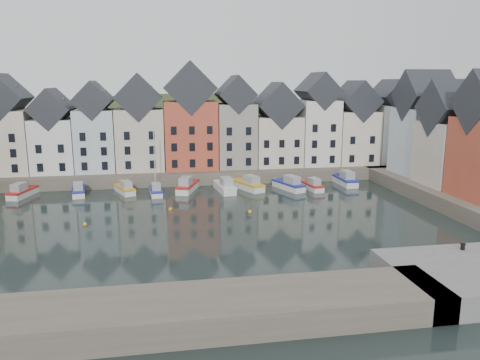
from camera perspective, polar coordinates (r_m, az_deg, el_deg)
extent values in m
plane|color=black|center=(54.38, -4.05, -5.76)|extent=(260.00, 260.00, 0.00)
cube|color=#544D40|center=(83.20, -6.11, 1.11)|extent=(90.00, 16.00, 2.00)
cube|color=#544D40|center=(70.55, 27.13, -2.10)|extent=(14.00, 54.00, 2.00)
cube|color=#544D40|center=(33.78, -17.91, -15.97)|extent=(50.00, 6.00, 2.00)
ellipsoid|color=#26341A|center=(113.09, -6.75, -5.93)|extent=(153.60, 70.40, 64.00)
sphere|color=black|center=(103.22, -14.77, 7.19)|extent=(5.77, 5.77, 5.77)
sphere|color=black|center=(116.52, 5.22, 7.74)|extent=(5.27, 5.27, 5.27)
sphere|color=black|center=(112.32, 9.53, 7.35)|extent=(5.07, 5.07, 5.07)
sphere|color=black|center=(108.84, 0.53, 7.34)|extent=(5.01, 5.01, 5.01)
sphere|color=black|center=(113.49, -26.54, 5.65)|extent=(3.94, 3.94, 3.94)
sphere|color=black|center=(116.98, 6.93, 7.68)|extent=(5.21, 5.21, 5.21)
sphere|color=black|center=(110.76, -6.12, 7.61)|extent=(5.45, 5.45, 5.45)
sphere|color=black|center=(109.05, 13.53, 6.70)|extent=(4.49, 4.49, 4.49)
cube|color=beige|center=(83.74, -26.50, 4.18)|extent=(7.67, 8.00, 10.07)
cube|color=#212329|center=(83.25, -26.95, 8.91)|extent=(7.67, 8.16, 7.67)
cube|color=white|center=(82.02, -21.59, 3.95)|extent=(6.56, 8.00, 8.61)
cube|color=#212329|center=(81.50, -21.91, 8.07)|extent=(6.56, 8.16, 6.56)
cube|color=silver|center=(80.84, -17.08, 4.65)|extent=(6.20, 8.00, 10.02)
cube|color=#212329|center=(80.33, -17.37, 9.29)|extent=(6.20, 8.16, 6.20)
cube|color=beige|center=(80.22, -12.04, 4.89)|extent=(7.70, 8.00, 10.08)
cube|color=#212329|center=(79.71, -12.26, 9.85)|extent=(7.70, 8.16, 7.70)
cube|color=#B54933|center=(80.24, -6.07, 5.52)|extent=(8.69, 8.00, 11.28)
cube|color=#212329|center=(79.76, -6.20, 11.09)|extent=(8.69, 8.16, 8.69)
cube|color=gray|center=(81.11, -0.60, 5.47)|extent=(6.43, 8.00, 10.78)
cube|color=#212329|center=(80.63, -0.62, 10.41)|extent=(6.43, 8.16, 6.43)
cube|color=beige|center=(82.70, 4.42, 4.78)|extent=(7.88, 8.00, 8.56)
cube|color=#212329|center=(82.16, 4.49, 9.10)|extent=(7.88, 8.16, 7.88)
cube|color=silver|center=(84.62, 9.28, 5.75)|extent=(6.50, 8.00, 11.27)
cube|color=#212329|center=(84.17, 9.45, 10.66)|extent=(6.50, 8.16, 6.50)
cube|color=beige|center=(87.24, 13.64, 5.11)|extent=(7.23, 8.00, 9.32)
cube|color=#212329|center=(86.75, 13.85, 9.34)|extent=(7.23, 8.16, 7.23)
cube|color=white|center=(90.11, 17.68, 5.41)|extent=(6.18, 8.00, 10.32)
cube|color=#212329|center=(89.66, 17.96, 9.66)|extent=(6.18, 8.16, 6.18)
cube|color=silver|center=(79.78, 21.34, 4.41)|extent=(7.47, 8.00, 10.38)
cube|color=#212329|center=(79.27, 21.73, 9.55)|extent=(7.62, 8.00, 8.00)
cube|color=beige|center=(73.19, 24.48, 2.95)|extent=(8.14, 8.00, 8.89)
cube|color=#212329|center=(72.59, 24.92, 7.96)|extent=(8.30, 8.00, 8.00)
sphere|color=gold|center=(61.80, -8.49, -3.55)|extent=(0.50, 0.50, 0.50)
sphere|color=gold|center=(59.90, 1.21, -3.91)|extent=(0.50, 0.50, 0.50)
sphere|color=gold|center=(57.70, -18.38, -5.16)|extent=(0.50, 0.50, 0.50)
cube|color=silver|center=(75.52, -24.93, -1.56)|extent=(3.30, 6.23, 1.10)
cube|color=#B21D19|center=(75.39, -24.97, -1.11)|extent=(3.43, 6.38, 0.25)
cube|color=#929799|center=(74.52, -25.35, -0.82)|extent=(1.97, 2.67, 1.19)
cube|color=silver|center=(73.46, -19.07, -1.46)|extent=(2.52, 5.81, 1.03)
cube|color=navy|center=(73.34, -19.10, -1.03)|extent=(2.63, 5.94, 0.23)
cube|color=#929799|center=(72.40, -19.13, -0.74)|extent=(1.64, 2.42, 1.12)
cube|color=silver|center=(72.67, -13.87, -1.29)|extent=(3.55, 5.76, 1.01)
cube|color=gold|center=(72.55, -13.89, -0.87)|extent=(3.67, 5.90, 0.23)
cube|color=#929799|center=(71.66, -13.72, -0.56)|extent=(2.00, 2.53, 1.11)
cube|color=silver|center=(70.68, -10.20, -1.51)|extent=(2.01, 5.39, 0.97)
cube|color=navy|center=(70.56, -10.22, -1.09)|extent=(2.10, 5.50, 0.22)
cube|color=#929799|center=(69.68, -10.19, -0.81)|extent=(1.40, 2.20, 1.06)
cylinder|color=silver|center=(70.23, -10.39, 2.53)|extent=(0.12, 0.12, 9.67)
cube|color=silver|center=(72.35, -6.40, -1.02)|extent=(3.97, 6.89, 1.21)
cube|color=#B21D19|center=(72.20, -6.42, -0.51)|extent=(4.11, 7.05, 0.27)
cube|color=#929799|center=(71.13, -6.64, -0.16)|extent=(2.30, 2.99, 1.32)
cube|color=silver|center=(71.62, -1.88, -1.09)|extent=(2.76, 6.79, 1.21)
cube|color=silver|center=(71.48, -1.89, -0.57)|extent=(2.89, 6.94, 0.28)
cube|color=#929799|center=(70.40, -1.69, -0.21)|extent=(1.85, 2.81, 1.32)
cube|color=silver|center=(72.93, 0.92, -0.84)|extent=(4.46, 6.84, 1.21)
cube|color=gold|center=(72.79, 0.92, -0.34)|extent=(4.61, 7.01, 0.28)
cube|color=#929799|center=(71.85, 1.37, 0.04)|extent=(2.47, 3.04, 1.32)
cube|color=silver|center=(73.36, 5.91, -0.84)|extent=(3.93, 6.71, 1.18)
cube|color=navy|center=(73.22, 5.92, -0.35)|extent=(4.08, 6.86, 0.27)
cube|color=#929799|center=(72.32, 6.37, 0.01)|extent=(2.26, 2.92, 1.29)
cube|color=silver|center=(73.80, 8.73, -0.88)|extent=(2.33, 5.63, 1.00)
cube|color=#B21D19|center=(73.68, 8.75, -0.47)|extent=(2.44, 5.75, 0.23)
cube|color=#929799|center=(72.85, 9.04, -0.18)|extent=(1.55, 2.33, 1.09)
cube|color=silver|center=(78.42, 12.60, -0.22)|extent=(2.13, 6.74, 1.23)
cube|color=navy|center=(78.29, 12.62, 0.26)|extent=(2.24, 6.87, 0.28)
cube|color=#929799|center=(77.25, 12.93, 0.60)|extent=(1.61, 2.71, 1.34)
cylinder|color=black|center=(45.84, 25.51, -7.38)|extent=(0.36, 0.36, 0.50)
cylinder|color=black|center=(45.76, 25.54, -7.06)|extent=(0.48, 0.48, 0.08)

